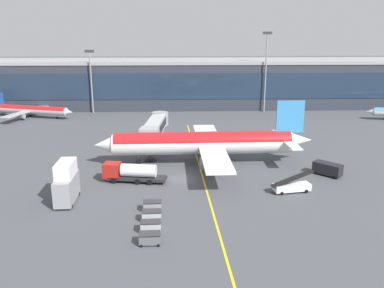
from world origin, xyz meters
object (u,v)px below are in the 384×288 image
(fuel_tanker, at_px, (130,172))
(baggage_cart_2, at_px, (152,215))
(crew_van, at_px, (327,168))
(baggage_cart_0, at_px, (150,238))
(belt_loader, at_px, (292,186))
(baggage_cart_1, at_px, (151,226))
(catering_lift, at_px, (66,183))
(baggage_cart_3, at_px, (153,206))
(commuter_jet_near, at_px, (31,110))
(main_airliner, at_px, (204,143))

(fuel_tanker, bearing_deg, baggage_cart_2, -73.36)
(crew_van, distance_m, baggage_cart_0, 38.35)
(belt_loader, relative_size, crew_van, 1.39)
(fuel_tanker, relative_size, baggage_cart_1, 4.11)
(baggage_cart_0, bearing_deg, catering_lift, 135.04)
(baggage_cart_3, distance_m, commuter_jet_near, 78.15)
(baggage_cart_2, distance_m, commuter_jet_near, 80.95)
(catering_lift, height_order, baggage_cart_1, catering_lift)
(main_airliner, relative_size, crew_van, 8.44)
(belt_loader, xyz_separation_m, baggage_cart_2, (-21.98, -9.45, -0.21))
(crew_van, bearing_deg, main_airliner, 160.47)
(baggage_cart_3, bearing_deg, catering_lift, 164.12)
(fuel_tanker, relative_size, catering_lift, 1.62)
(main_airliner, bearing_deg, catering_lift, -140.92)
(belt_loader, height_order, baggage_cart_3, belt_loader)
(baggage_cart_1, bearing_deg, commuter_jet_near, 118.69)
(crew_van, height_order, commuter_jet_near, commuter_jet_near)
(main_airliner, height_order, baggage_cart_3, main_airliner)
(belt_loader, height_order, catering_lift, catering_lift)
(crew_van, distance_m, baggage_cart_3, 33.54)
(crew_van, bearing_deg, belt_loader, -137.79)
(baggage_cart_0, relative_size, baggage_cart_1, 1.00)
(crew_van, distance_m, baggage_cart_2, 34.92)
(catering_lift, bearing_deg, fuel_tanker, 43.16)
(belt_loader, height_order, crew_van, belt_loader)
(belt_loader, bearing_deg, crew_van, 42.21)
(baggage_cart_1, relative_size, commuter_jet_near, 0.10)
(baggage_cart_1, bearing_deg, belt_loader, 30.01)
(main_airliner, bearing_deg, crew_van, -19.53)
(main_airliner, relative_size, baggage_cart_3, 15.82)
(belt_loader, distance_m, baggage_cart_0, 26.97)
(main_airliner, xyz_separation_m, baggage_cart_3, (-8.86, -21.60, -3.37))
(baggage_cart_1, bearing_deg, main_airliner, 72.71)
(main_airliner, distance_m, belt_loader, 20.48)
(fuel_tanker, height_order, baggage_cart_3, fuel_tanker)
(main_airliner, height_order, crew_van, main_airliner)
(baggage_cart_0, bearing_deg, commuter_jet_near, 117.71)
(main_airliner, xyz_separation_m, baggage_cart_0, (-8.64, -31.19, -3.37))
(belt_loader, bearing_deg, baggage_cart_1, -149.99)
(baggage_cart_0, height_order, baggage_cart_2, same)
(catering_lift, xyz_separation_m, baggage_cart_0, (13.35, -13.33, -2.28))
(baggage_cart_3, bearing_deg, commuter_jet_near, 120.84)
(fuel_tanker, relative_size, baggage_cart_0, 4.11)
(catering_lift, relative_size, baggage_cart_1, 2.55)
(crew_van, relative_size, baggage_cart_1, 1.87)
(baggage_cart_0, bearing_deg, main_airliner, 74.51)
(commuter_jet_near, bearing_deg, baggage_cart_3, -59.16)
(fuel_tanker, distance_m, baggage_cart_1, 18.88)
(fuel_tanker, bearing_deg, belt_loader, -12.02)
(baggage_cart_0, xyz_separation_m, commuter_jet_near, (-40.28, 76.68, 1.54))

